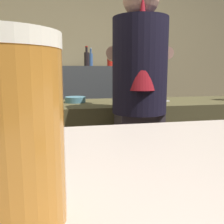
% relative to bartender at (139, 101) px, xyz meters
% --- Properties ---
extents(wall_back, '(5.20, 0.10, 2.70)m').
position_rel_bartender_xyz_m(wall_back, '(-0.07, 1.93, 0.35)').
color(wall_back, '#907F5A').
rests_on(wall_back, ground).
extents(prep_counter, '(2.10, 0.60, 0.94)m').
position_rel_bartender_xyz_m(prep_counter, '(0.28, 0.46, -0.53)').
color(prep_counter, '#484227').
rests_on(prep_counter, ground).
extents(back_shelf, '(0.92, 0.36, 1.24)m').
position_rel_bartender_xyz_m(back_shelf, '(-0.02, 1.65, -0.38)').
color(back_shelf, '#3B3E41').
rests_on(back_shelf, ground).
extents(bartender, '(0.48, 0.54, 1.72)m').
position_rel_bartender_xyz_m(bartender, '(0.00, 0.00, 0.00)').
color(bartender, '#372F37').
rests_on(bartender, ground).
extents(mixing_bowl, '(0.16, 0.16, 0.05)m').
position_rel_bartender_xyz_m(mixing_bowl, '(-0.37, 0.52, -0.04)').
color(mixing_bowl, teal).
rests_on(mixing_bowl, prep_counter).
extents(chefs_knife, '(0.24, 0.08, 0.01)m').
position_rel_bartender_xyz_m(chefs_knife, '(0.28, 0.41, -0.06)').
color(chefs_knife, silver).
rests_on(chefs_knife, prep_counter).
extents(pint_glass_far, '(0.08, 0.08, 0.13)m').
position_rel_bartender_xyz_m(pint_glass_far, '(-0.54, -1.34, 0.15)').
color(pint_glass_far, '#B56F27').
rests_on(pint_glass_far, bar_counter).
extents(bottle_soy, '(0.06, 0.06, 0.23)m').
position_rel_bartender_xyz_m(bottle_soy, '(-0.15, 1.58, 0.33)').
color(bottle_soy, black).
rests_on(bottle_soy, back_shelf).
extents(bottle_olive_oil, '(0.05, 0.05, 0.23)m').
position_rel_bartender_xyz_m(bottle_olive_oil, '(-0.08, 1.74, 0.33)').
color(bottle_olive_oil, '#385890').
rests_on(bottle_olive_oil, back_shelf).
extents(bottle_vinegar, '(0.07, 0.07, 0.20)m').
position_rel_bartender_xyz_m(bottle_vinegar, '(0.14, 1.59, 0.32)').
color(bottle_vinegar, red).
rests_on(bottle_vinegar, back_shelf).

